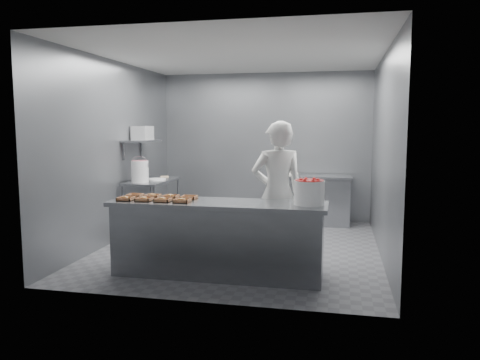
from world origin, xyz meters
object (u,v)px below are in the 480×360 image
at_px(tray_0, 126,198).
at_px(tray_2, 163,200).
at_px(prep_table, 152,198).
at_px(tray_1, 144,199).
at_px(tray_6, 171,197).
at_px(tray_4, 135,196).
at_px(strawberry_tub, 309,191).
at_px(tray_3, 182,200).
at_px(back_counter, 310,199).
at_px(tray_5, 152,196).
at_px(appliance, 142,133).
at_px(service_counter, 218,238).
at_px(tray_7, 189,197).
at_px(worker, 277,193).
at_px(glaze_bucket, 140,171).

height_order(tray_0, tray_2, same).
xyz_separation_m(prep_table, tray_1, (0.77, -2.08, 0.33)).
bearing_deg(tray_6, tray_4, 180.00).
distance_m(tray_0, strawberry_tub, 2.21).
bearing_deg(tray_2, prep_table, 115.87).
distance_m(tray_3, tray_4, 0.76).
relative_size(tray_0, tray_4, 1.00).
height_order(tray_1, tray_2, same).
relative_size(tray_2, tray_3, 1.00).
distance_m(back_counter, tray_5, 3.62).
bearing_deg(appliance, tray_5, -57.26).
xyz_separation_m(tray_2, strawberry_tub, (1.72, 0.14, 0.13)).
bearing_deg(appliance, tray_0, -65.72).
height_order(tray_1, tray_3, same).
bearing_deg(tray_6, back_counter, 63.71).
relative_size(service_counter, tray_3, 13.88).
bearing_deg(prep_table, tray_0, -75.75).
relative_size(prep_table, tray_7, 6.40).
height_order(tray_5, strawberry_tub, strawberry_tub).
xyz_separation_m(tray_1, tray_2, (0.24, 0.00, 0.00)).
bearing_deg(appliance, tray_1, -60.10).
height_order(tray_4, worker, worker).
distance_m(tray_2, worker, 1.49).
bearing_deg(tray_5, tray_6, 0.00).
distance_m(back_counter, tray_3, 3.65).
height_order(tray_5, tray_7, tray_5).
bearing_deg(tray_4, service_counter, -6.57).
bearing_deg(tray_5, tray_1, -90.00).
bearing_deg(tray_2, tray_6, 90.00).
bearing_deg(tray_7, worker, 26.70).
height_order(strawberry_tub, appliance, appliance).
xyz_separation_m(back_counter, tray_2, (-1.54, -3.38, 0.47)).
bearing_deg(prep_table, service_counter, -49.76).
bearing_deg(tray_7, tray_0, -160.40).
height_order(back_counter, strawberry_tub, strawberry_tub).
height_order(tray_0, tray_5, same).
relative_size(tray_5, strawberry_tub, 0.54).
relative_size(tray_4, worker, 0.10).
xyz_separation_m(strawberry_tub, appliance, (-2.90, 1.99, 0.63)).
bearing_deg(tray_1, glaze_bucket, 115.38).
relative_size(prep_table, tray_4, 6.40).
xyz_separation_m(tray_4, glaze_bucket, (-0.59, 1.49, 0.16)).
relative_size(back_counter, tray_7, 8.01).
height_order(prep_table, back_counter, same).
bearing_deg(appliance, glaze_bucket, -68.05).
xyz_separation_m(tray_3, tray_5, (-0.48, 0.26, 0.00)).
distance_m(service_counter, appliance, 2.97).
relative_size(tray_3, tray_4, 1.00).
relative_size(back_counter, glaze_bucket, 3.56).
relative_size(worker, appliance, 6.07).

